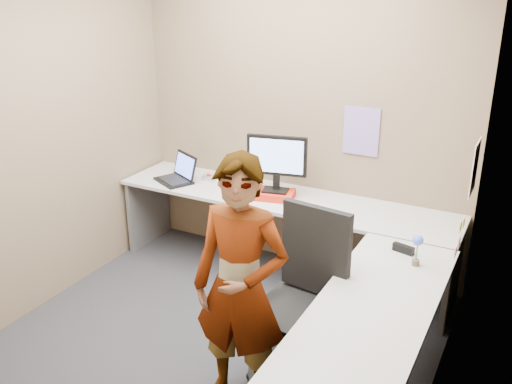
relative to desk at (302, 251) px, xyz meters
The scene contains 20 objects.
ground 0.83m from the desk, 138.54° to the right, with size 3.00×3.00×0.00m, color black.
wall_back 1.27m from the desk, 115.54° to the left, with size 3.00×3.00×0.00m, color brown.
wall_right 1.36m from the desk, 19.95° to the right, with size 2.70×2.70×0.00m, color brown.
wall_left 2.12m from the desk, 168.73° to the right, with size 2.70×2.70×0.00m, color brown.
desk is the anchor object (origin of this frame).
paper_ream 0.75m from the desk, 131.64° to the left, with size 0.31×0.23×0.06m, color red.
monitor 0.88m from the desk, 130.70° to the left, with size 0.50×0.19×0.48m.
laptop 1.55m from the desk, 160.20° to the left, with size 0.43×0.41×0.24m.
trackball_mouse 1.39m from the desk, 151.35° to the left, with size 0.12×0.08×0.07m.
origami 0.47m from the desk, 124.38° to the left, with size 0.10×0.10×0.06m, color white.
stapler 0.74m from the desk, ahead, with size 0.15×0.04×0.06m, color black.
flower 0.89m from the desk, ahead, with size 0.07×0.07×0.22m.
calendar_purple 1.15m from the desk, 82.85° to the left, with size 0.30×0.01×0.40m, color #846BB7.
calendar_white 1.35m from the desk, 26.02° to the left, with size 0.01×0.28×0.38m, color white.
sticky_note_a 1.13m from the desk, ahead, with size 0.01×0.07×0.07m, color #F2E059.
sticky_note_b 1.10m from the desk, 11.49° to the left, with size 0.01×0.07×0.07m, color pink.
sticky_note_c 1.08m from the desk, ahead, with size 0.01×0.07×0.07m, color pink.
sticky_note_d 1.15m from the desk, 16.61° to the left, with size 0.01×0.07×0.07m, color #F2E059.
office_chair 0.65m from the desk, 67.02° to the right, with size 0.62×0.60×1.14m.
person 1.01m from the desk, 88.17° to the right, with size 0.59×0.39×1.61m, color #999399.
Camera 1 is at (1.88, -3.09, 2.52)m, focal length 40.00 mm.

